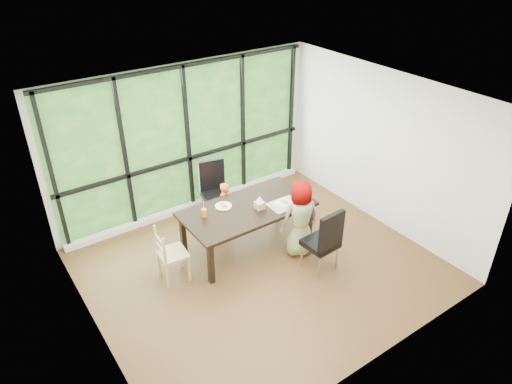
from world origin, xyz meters
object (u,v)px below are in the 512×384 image
at_px(dining_table, 247,227).
at_px(tissue_box, 260,205).
at_px(plate_far, 223,206).
at_px(green_cup, 300,197).
at_px(orange_cup, 204,213).
at_px(plate_near, 284,203).
at_px(chair_end_beech, 173,254).
at_px(chair_window_leather, 216,192).
at_px(child_older, 301,218).
at_px(chair_interior_leather, 321,239).
at_px(child_toddler, 226,206).

bearing_deg(dining_table, tissue_box, -41.87).
height_order(dining_table, tissue_box, tissue_box).
xyz_separation_m(plate_far, green_cup, (1.12, -0.55, 0.06)).
bearing_deg(dining_table, orange_cup, 166.09).
height_order(plate_near, orange_cup, orange_cup).
bearing_deg(chair_end_beech, plate_near, -90.46).
xyz_separation_m(chair_window_leather, plate_far, (-0.30, -0.77, 0.22)).
height_order(chair_end_beech, plate_near, chair_end_beech).
xyz_separation_m(plate_near, tissue_box, (-0.41, 0.09, 0.05)).
height_order(orange_cup, tissue_box, orange_cup).
relative_size(child_older, plate_far, 4.79).
bearing_deg(plate_far, dining_table, -39.50).
relative_size(chair_interior_leather, orange_cup, 8.28).
height_order(chair_end_beech, green_cup, chair_end_beech).
bearing_deg(orange_cup, plate_far, 10.45).
bearing_deg(chair_window_leather, orange_cup, -117.06).
relative_size(child_toddler, tissue_box, 6.47).
height_order(dining_table, plate_far, plate_far).
xyz_separation_m(child_older, green_cup, (0.21, 0.29, 0.17)).
relative_size(chair_window_leather, plate_far, 4.02).
relative_size(plate_near, tissue_box, 2.01).
bearing_deg(green_cup, tissue_box, 165.38).
bearing_deg(child_older, green_cup, -112.23).
xyz_separation_m(dining_table, chair_interior_leather, (0.59, -1.09, 0.17)).
height_order(chair_window_leather, child_older, child_older).
distance_m(chair_interior_leather, plate_near, 0.89).
distance_m(chair_window_leather, plate_far, 0.86).
xyz_separation_m(child_toddler, tissue_box, (0.15, -0.78, 0.37)).
distance_m(child_toddler, child_older, 1.40).
distance_m(dining_table, chair_interior_leather, 1.25).
distance_m(chair_window_leather, tissue_box, 1.19).
distance_m(dining_table, plate_far, 0.54).
bearing_deg(plate_far, tissue_box, -40.31).
height_order(plate_far, tissue_box, tissue_box).
height_order(chair_end_beech, tissue_box, chair_end_beech).
height_order(dining_table, chair_window_leather, chair_window_leather).
xyz_separation_m(dining_table, chair_window_leather, (0.01, 1.01, 0.17)).
bearing_deg(chair_interior_leather, child_older, -95.84).
relative_size(plate_near, orange_cup, 2.10).
relative_size(chair_window_leather, orange_cup, 8.28).
relative_size(dining_table, orange_cup, 15.95).
distance_m(chair_interior_leather, plate_far, 1.61).
height_order(plate_far, plate_near, same).
xyz_separation_m(chair_end_beech, plate_near, (1.90, -0.20, 0.31)).
xyz_separation_m(chair_interior_leather, plate_far, (-0.89, 1.33, 0.22)).
bearing_deg(orange_cup, child_toddler, 34.93).
distance_m(child_older, orange_cup, 1.52).
bearing_deg(child_older, orange_cup, -17.26).
height_order(dining_table, green_cup, green_cup).
bearing_deg(orange_cup, dining_table, -13.91).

